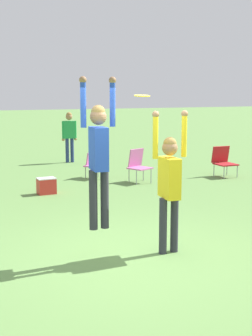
{
  "coord_description": "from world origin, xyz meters",
  "views": [
    {
      "loc": [
        -2.95,
        -5.98,
        2.43
      ],
      "look_at": [
        0.11,
        0.31,
        1.3
      ],
      "focal_mm": 50.0,
      "sensor_mm": 36.0,
      "label": 1
    }
  ],
  "objects": [
    {
      "name": "person_defending",
      "position": [
        0.65,
        -0.07,
        1.16
      ],
      "size": [
        0.6,
        0.47,
        2.17
      ],
      "rotation": [
        0.0,
        0.0,
        -1.71
      ],
      "color": "#2D2D38",
      "rests_on": "ground_plane"
    },
    {
      "name": "camping_chair_1",
      "position": [
        2.88,
        5.24,
        0.51
      ],
      "size": [
        0.68,
        0.73,
        0.91
      ],
      "rotation": [
        0.0,
        0.0,
        3.51
      ],
      "color": "gray",
      "rests_on": "ground_plane"
    },
    {
      "name": "frisbee",
      "position": [
        0.25,
        0.06,
        2.39
      ],
      "size": [
        0.23,
        0.23,
        0.03
      ],
      "color": "yellow"
    },
    {
      "name": "cooler_box",
      "position": [
        0.18,
        4.85,
        0.2
      ],
      "size": [
        0.43,
        0.31,
        0.39
      ],
      "color": "red",
      "rests_on": "ground_plane"
    },
    {
      "name": "person_spectator_near",
      "position": [
        2.41,
        9.54,
        1.06
      ],
      "size": [
        0.55,
        0.29,
        1.76
      ],
      "rotation": [
        0.0,
        0.0,
        -0.24
      ],
      "color": "navy",
      "rests_on": "ground_plane"
    },
    {
      "name": "person_jumping",
      "position": [
        -0.43,
        0.09,
        1.64
      ],
      "size": [
        0.55,
        0.42,
        2.17
      ],
      "rotation": [
        0.0,
        0.0,
        1.43
      ],
      "color": "#2D2D38",
      "rests_on": "ground_plane"
    },
    {
      "name": "camping_chair_2",
      "position": [
        5.53,
        4.93,
        0.48
      ],
      "size": [
        0.59,
        0.63,
        0.88
      ],
      "rotation": [
        0.0,
        0.0,
        3.08
      ],
      "color": "gray",
      "rests_on": "ground_plane"
    },
    {
      "name": "ground_plane",
      "position": [
        0.0,
        0.0,
        0.0
      ],
      "size": [
        120.0,
        120.0,
        0.0
      ],
      "primitive_type": "plane",
      "color": "#608C47"
    },
    {
      "name": "camping_chair_0",
      "position": [
        2.01,
        6.34,
        0.43
      ],
      "size": [
        0.65,
        0.71,
        0.74
      ],
      "rotation": [
        0.0,
        0.0,
        3.76
      ],
      "color": "gray",
      "rests_on": "ground_plane"
    }
  ]
}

